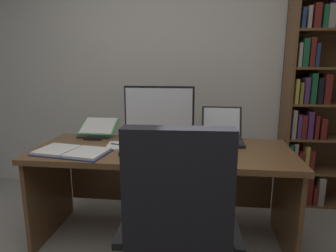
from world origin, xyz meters
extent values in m
cube|color=beige|center=(0.00, 1.99, 1.41)|extent=(4.98, 0.12, 2.81)
cube|color=brown|center=(0.09, 0.95, 0.71)|extent=(1.86, 0.73, 0.04)
cube|color=brown|center=(-0.81, 0.95, 0.34)|extent=(0.03, 0.67, 0.69)
cube|color=brown|center=(0.99, 0.95, 0.34)|extent=(0.03, 0.67, 0.69)
cube|color=brown|center=(0.09, 1.29, 0.38)|extent=(1.74, 0.03, 0.48)
cube|color=brown|center=(1.15, 1.75, 0.97)|extent=(0.02, 0.32, 1.95)
cube|color=brown|center=(1.62, 1.91, 0.97)|extent=(0.96, 0.01, 1.95)
cube|color=brown|center=(1.62, 1.75, 0.01)|extent=(0.91, 0.30, 0.02)
cube|color=#195633|center=(1.19, 1.70, 0.11)|extent=(0.03, 0.19, 0.18)
cube|color=gray|center=(1.25, 1.70, 0.12)|extent=(0.05, 0.21, 0.20)
cube|color=gray|center=(1.32, 1.70, 0.14)|extent=(0.05, 0.19, 0.23)
cube|color=maroon|center=(1.38, 1.71, 0.15)|extent=(0.06, 0.23, 0.27)
cube|color=maroon|center=(1.44, 1.71, 0.11)|extent=(0.04, 0.21, 0.17)
cube|color=gray|center=(1.50, 1.69, 0.16)|extent=(0.05, 0.18, 0.27)
cube|color=brown|center=(1.62, 1.75, 0.33)|extent=(0.91, 0.30, 0.02)
cube|color=#195633|center=(1.19, 1.69, 0.47)|extent=(0.03, 0.19, 0.26)
cube|color=gray|center=(1.23, 1.72, 0.48)|extent=(0.03, 0.25, 0.27)
cube|color=maroon|center=(1.29, 1.70, 0.44)|extent=(0.05, 0.20, 0.19)
cube|color=gold|center=(1.34, 1.69, 0.47)|extent=(0.03, 0.19, 0.25)
cube|color=maroon|center=(1.38, 1.69, 0.45)|extent=(0.04, 0.18, 0.21)
cube|color=brown|center=(1.62, 1.75, 0.65)|extent=(0.91, 0.30, 0.02)
cube|color=gray|center=(1.20, 1.73, 0.79)|extent=(0.04, 0.26, 0.26)
cube|color=#512D66|center=(1.24, 1.72, 0.77)|extent=(0.03, 0.23, 0.22)
cube|color=maroon|center=(1.28, 1.70, 0.77)|extent=(0.04, 0.21, 0.22)
cube|color=#512D66|center=(1.34, 1.72, 0.79)|extent=(0.04, 0.24, 0.25)
cube|color=maroon|center=(1.39, 1.70, 0.77)|extent=(0.03, 0.21, 0.22)
cube|color=maroon|center=(1.45, 1.72, 0.76)|extent=(0.05, 0.25, 0.19)
cube|color=gold|center=(1.19, 1.70, 1.09)|extent=(0.03, 0.19, 0.22)
cube|color=olive|center=(1.23, 1.71, 1.08)|extent=(0.03, 0.22, 0.19)
cube|color=#512D66|center=(1.28, 1.73, 1.10)|extent=(0.04, 0.26, 0.23)
cube|color=#195633|center=(1.33, 1.72, 1.12)|extent=(0.04, 0.23, 0.27)
cube|color=black|center=(1.39, 1.73, 1.10)|extent=(0.04, 0.26, 0.23)
cube|color=maroon|center=(1.45, 1.72, 1.11)|extent=(0.05, 0.25, 0.26)
cube|color=gray|center=(1.19, 1.72, 1.41)|extent=(0.03, 0.24, 0.20)
cube|color=#195633|center=(1.24, 1.71, 1.43)|extent=(0.05, 0.23, 0.24)
cube|color=maroon|center=(1.29, 1.72, 1.43)|extent=(0.04, 0.24, 0.25)
cube|color=navy|center=(1.33, 1.70, 1.41)|extent=(0.03, 0.19, 0.20)
cube|color=navy|center=(1.19, 1.72, 1.71)|extent=(0.03, 0.25, 0.17)
cube|color=gray|center=(1.24, 1.72, 1.72)|extent=(0.03, 0.23, 0.18)
cube|color=maroon|center=(1.30, 1.71, 1.73)|extent=(0.05, 0.21, 0.20)
cube|color=#195633|center=(1.37, 1.72, 1.72)|extent=(0.03, 0.23, 0.19)
cube|color=gray|center=(1.42, 1.70, 1.72)|extent=(0.06, 0.19, 0.19)
cube|color=#512D66|center=(1.47, 1.73, 1.76)|extent=(0.03, 0.25, 0.26)
cube|color=black|center=(0.27, 0.28, 0.39)|extent=(0.52, 0.50, 0.07)
cube|color=black|center=(0.28, 0.08, 0.75)|extent=(0.48, 0.12, 0.66)
cube|color=black|center=(-0.01, 0.27, 0.51)|extent=(0.07, 0.39, 0.04)
cube|color=black|center=(0.55, 0.30, 0.51)|extent=(0.07, 0.39, 0.04)
cube|color=black|center=(0.03, 1.19, 0.74)|extent=(0.22, 0.16, 0.02)
cylinder|color=black|center=(0.03, 1.19, 0.79)|extent=(0.04, 0.04, 0.09)
cube|color=black|center=(0.03, 1.20, 1.00)|extent=(0.56, 0.02, 0.32)
cube|color=white|center=(0.03, 1.18, 1.00)|extent=(0.53, 0.00, 0.29)
cube|color=black|center=(0.53, 1.15, 0.74)|extent=(0.32, 0.26, 0.02)
cube|color=#2D2D30|center=(0.53, 1.13, 0.75)|extent=(0.27, 0.14, 0.00)
cube|color=black|center=(0.53, 1.32, 0.87)|extent=(0.32, 0.09, 0.24)
cube|color=white|center=(0.53, 1.32, 0.87)|extent=(0.29, 0.07, 0.21)
cube|color=black|center=(0.03, 0.82, 0.74)|extent=(0.42, 0.15, 0.02)
ellipsoid|color=black|center=(0.33, 0.82, 0.75)|extent=(0.06, 0.10, 0.04)
cube|color=black|center=(-0.51, 1.17, 0.74)|extent=(0.14, 0.12, 0.01)
cube|color=black|center=(-0.51, 1.12, 0.75)|extent=(0.27, 0.01, 0.01)
cube|color=green|center=(-0.51, 1.28, 0.81)|extent=(0.30, 0.23, 0.11)
cube|color=silver|center=(-0.51, 1.28, 0.82)|extent=(0.28, 0.21, 0.10)
cube|color=navy|center=(-0.64, 0.79, 0.73)|extent=(0.29, 0.31, 0.01)
cube|color=navy|center=(-0.40, 0.75, 0.73)|extent=(0.29, 0.31, 0.01)
cube|color=silver|center=(-0.64, 0.79, 0.75)|extent=(0.27, 0.29, 0.02)
cube|color=silver|center=(-0.40, 0.75, 0.75)|extent=(0.27, 0.29, 0.02)
cylinder|color=#B7B7BC|center=(-0.52, 0.77, 0.74)|extent=(0.06, 0.24, 0.02)
cube|color=silver|center=(-0.26, 0.98, 0.73)|extent=(0.17, 0.23, 0.01)
cylinder|color=navy|center=(-0.24, 0.98, 0.74)|extent=(0.14, 0.04, 0.01)
camera|label=1|loc=(0.37, -1.09, 1.34)|focal=31.44mm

